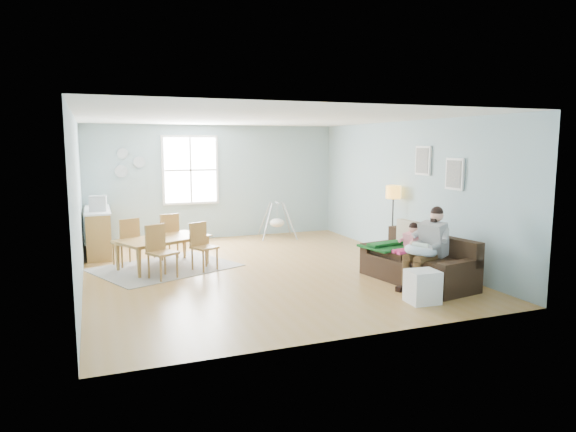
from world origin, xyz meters
name	(u,v)px	position (x,y,z in m)	size (l,w,h in m)	color
room	(260,134)	(0.00, 0.00, 2.42)	(8.40, 9.40, 3.90)	#A3753A
window	(190,170)	(-0.60, 3.46, 1.65)	(1.32, 0.08, 1.62)	white
pictures	(438,167)	(2.97, -1.05, 1.85)	(0.05, 1.34, 0.74)	white
wall_plates	(128,163)	(-2.00, 3.47, 1.83)	(0.67, 0.02, 0.66)	#A2B4C3
sofa	(420,266)	(2.17, -1.71, 0.28)	(1.14, 2.05, 0.78)	black
green_throw	(390,246)	(1.99, -1.09, 0.50)	(0.89, 0.72, 0.04)	#124F15
beige_pillow	(408,234)	(2.29, -1.18, 0.71)	(0.13, 0.47, 0.47)	#B5AA8A
father	(428,245)	(2.10, -2.01, 0.68)	(0.96, 0.61, 1.28)	#98989A
nursing_pillow	(421,251)	(1.95, -2.03, 0.61)	(0.50, 0.50, 0.14)	silver
infant	(419,246)	(1.94, -2.00, 0.68)	(0.23, 0.33, 0.12)	silver
toddler	(409,241)	(2.07, -1.54, 0.66)	(0.50, 0.29, 0.76)	silver
floor_lamp	(393,198)	(2.80, 0.10, 1.19)	(0.29, 0.29, 1.44)	black
storage_cube	(422,287)	(1.54, -2.66, 0.24)	(0.45, 0.41, 0.47)	white
rug	(165,267)	(-1.60, 0.80, 0.01)	(2.36, 1.79, 0.01)	gray
dining_table	(164,253)	(-1.60, 0.80, 0.28)	(1.59, 0.89, 0.56)	olive
chair_sw	(159,248)	(-1.77, 0.10, 0.52)	(0.56, 0.56, 0.91)	olive
chair_se	(202,243)	(-0.98, 0.43, 0.48)	(0.52, 0.52, 0.86)	olive
chair_nw	(127,239)	(-2.22, 1.17, 0.51)	(0.54, 0.54, 0.90)	olive
chair_ne	(167,233)	(-1.44, 1.50, 0.52)	(0.53, 0.53, 0.91)	olive
counter	(98,231)	(-2.70, 2.50, 0.48)	(0.50, 1.68, 0.94)	olive
monitor	(98,203)	(-2.69, 2.18, 1.09)	(0.34, 0.33, 0.30)	#ACACB0
baby_swing	(277,222)	(1.35, 2.89, 0.39)	(0.99, 1.00, 0.87)	#ACACB0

